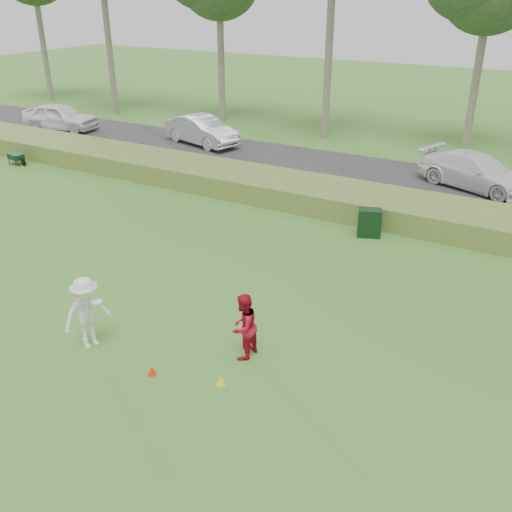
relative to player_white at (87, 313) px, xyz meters
The scene contains 12 objects.
ground 2.62m from the player_white, ahead, with size 120.00×120.00×0.00m, color #387326.
reed_strip 12.64m from the player_white, 79.04° to the left, with size 80.00×3.00×0.90m, color #56712D.
park_road 17.59m from the player_white, 82.15° to the left, with size 80.00×6.00×0.06m, color #2D2D2D.
player_white is the anchor object (origin of this frame).
player_red 3.98m from the player_white, 22.78° to the left, with size 0.85×0.66×1.74m, color #B40F27.
cone_orange 2.32m from the player_white, ahead, with size 0.22×0.22×0.24m, color red.
cone_yellow 3.90m from the player_white, ahead, with size 0.23×0.23×0.25m, color yellow.
utility_cabinet 11.02m from the player_white, 69.61° to the left, with size 0.84×0.53×1.05m, color black.
wheelbarrow 18.20m from the player_white, 145.99° to the left, with size 1.18×0.67×0.57m.
car_left 25.21m from the player_white, 138.38° to the left, with size 1.92×4.78×1.63m, color white.
car_mid 20.25m from the player_white, 116.38° to the left, with size 1.70×4.87×1.60m, color silver.
car_right 18.84m from the player_white, 70.76° to the left, with size 2.15×5.30×1.54m, color white.
Camera 1 is at (7.39, -9.00, 8.47)m, focal length 40.00 mm.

